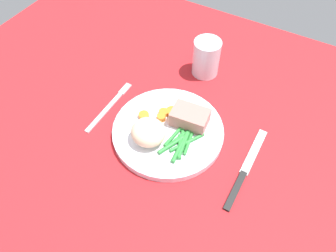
# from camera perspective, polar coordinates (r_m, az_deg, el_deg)

# --- Properties ---
(dining_table) EXTENTS (1.20, 0.90, 0.02)m
(dining_table) POSITION_cam_1_polar(r_m,az_deg,el_deg) (0.71, 0.17, 0.36)
(dining_table) COLOR red
(dining_table) RESTS_ON ground
(dinner_plate) EXTENTS (0.24, 0.24, 0.02)m
(dinner_plate) POSITION_cam_1_polar(r_m,az_deg,el_deg) (0.67, 0.00, -0.93)
(dinner_plate) COLOR white
(dinner_plate) RESTS_ON dining_table
(meat_portion) EXTENTS (0.08, 0.06, 0.04)m
(meat_portion) POSITION_cam_1_polar(r_m,az_deg,el_deg) (0.66, 3.98, 1.56)
(meat_portion) COLOR #B2756B
(meat_portion) RESTS_ON dinner_plate
(mashed_potatoes) EXTENTS (0.07, 0.07, 0.05)m
(mashed_potatoes) POSITION_cam_1_polar(r_m,az_deg,el_deg) (0.63, -3.58, -1.13)
(mashed_potatoes) COLOR beige
(mashed_potatoes) RESTS_ON dinner_plate
(carrot_slices) EXTENTS (0.07, 0.06, 0.01)m
(carrot_slices) POSITION_cam_1_polar(r_m,az_deg,el_deg) (0.68, -1.45, 2.19)
(carrot_slices) COLOR orange
(carrot_slices) RESTS_ON dinner_plate
(green_beans) EXTENTS (0.07, 0.10, 0.01)m
(green_beans) POSITION_cam_1_polar(r_m,az_deg,el_deg) (0.64, 2.23, -2.92)
(green_beans) COLOR #2D8C38
(green_beans) RESTS_ON dinner_plate
(fork) EXTENTS (0.01, 0.17, 0.00)m
(fork) POSITION_cam_1_polar(r_m,az_deg,el_deg) (0.74, -10.63, 3.43)
(fork) COLOR silver
(fork) RESTS_ON dining_table
(knife) EXTENTS (0.02, 0.21, 0.01)m
(knife) POSITION_cam_1_polar(r_m,az_deg,el_deg) (0.65, 13.82, -7.64)
(knife) COLOR black
(knife) RESTS_ON dining_table
(water_glass) EXTENTS (0.07, 0.07, 0.09)m
(water_glass) POSITION_cam_1_polar(r_m,az_deg,el_deg) (0.79, 6.90, 11.78)
(water_glass) COLOR silver
(water_glass) RESTS_ON dining_table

